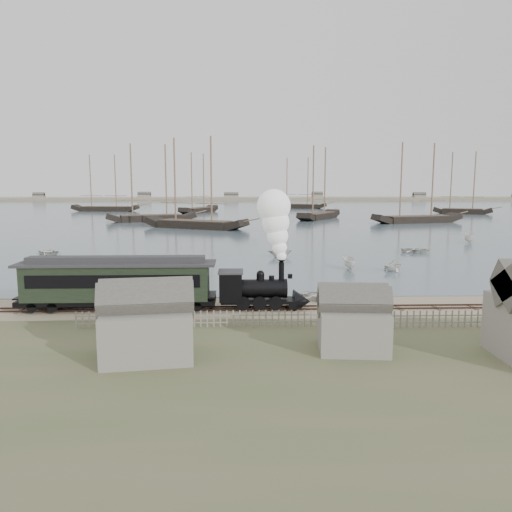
{
  "coord_description": "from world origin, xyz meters",
  "views": [
    {
      "loc": [
        -4.67,
        -40.57,
        9.9
      ],
      "look_at": [
        -3.31,
        3.24,
        3.5
      ],
      "focal_mm": 35.0,
      "sensor_mm": 36.0,
      "label": 1
    }
  ],
  "objects": [
    {
      "name": "shed_left",
      "position": [
        -10.0,
        -13.0,
        0.0
      ],
      "size": [
        5.0,
        4.0,
        4.1
      ],
      "primitive_type": null,
      "color": "gray",
      "rests_on": "ground"
    },
    {
      "name": "rowboat_3",
      "position": [
        20.39,
        29.49,
        0.48
      ],
      "size": [
        3.74,
        4.59,
        0.83
      ],
      "primitive_type": "imported",
      "rotation": [
        0.0,
        0.0,
        1.33
      ],
      "color": "silver",
      "rests_on": "harbor_water"
    },
    {
      "name": "locomotive",
      "position": [
        -2.19,
        -2.0,
        4.21
      ],
      "size": [
        7.31,
        2.73,
        9.11
      ],
      "color": "black",
      "rests_on": "ground"
    },
    {
      "name": "rowboat_5",
      "position": [
        33.3,
        40.72,
        0.86
      ],
      "size": [
        4.43,
        3.1,
        1.6
      ],
      "primitive_type": "imported",
      "rotation": [
        0.0,
        0.0,
        2.73
      ],
      "color": "silver",
      "rests_on": "harbor_water"
    },
    {
      "name": "rowboat_2",
      "position": [
        7.86,
        16.04,
        0.74
      ],
      "size": [
        3.56,
        1.5,
        1.35
      ],
      "primitive_type": "imported",
      "rotation": [
        0.0,
        0.0,
        3.09
      ],
      "color": "silver",
      "rests_on": "harbor_water"
    },
    {
      "name": "shed_mid",
      "position": [
        2.0,
        -12.0,
        0.0
      ],
      "size": [
        4.0,
        3.5,
        3.6
      ],
      "primitive_type": null,
      "color": "gray",
      "rests_on": "ground"
    },
    {
      "name": "picket_fence_west",
      "position": [
        -6.5,
        -7.0,
        0.0
      ],
      "size": [
        19.0,
        0.1,
        1.2
      ],
      "primitive_type": null,
      "color": "gray",
      "rests_on": "ground"
    },
    {
      "name": "schooner_5",
      "position": [
        67.05,
        118.89,
        10.06
      ],
      "size": [
        18.02,
        10.8,
        20.0
      ],
      "primitive_type": null,
      "rotation": [
        0.0,
        0.0,
        -0.4
      ],
      "color": "black",
      "rests_on": "harbor_water"
    },
    {
      "name": "schooner_3",
      "position": [
        17.18,
        97.34,
        10.06
      ],
      "size": [
        15.36,
        20.57,
        20.0
      ],
      "primitive_type": null,
      "rotation": [
        0.0,
        0.0,
        1.01
      ],
      "color": "black",
      "rests_on": "harbor_water"
    },
    {
      "name": "schooner_8",
      "position": [
        18.12,
        156.79,
        10.06
      ],
      "size": [
        22.44,
        13.01,
        20.0
      ],
      "primitive_type": null,
      "rotation": [
        0.0,
        0.0,
        -0.38
      ],
      "color": "black",
      "rests_on": "harbor_water"
    },
    {
      "name": "rowboat_1",
      "position": [
        0.64,
        25.68,
        0.95
      ],
      "size": [
        3.64,
        3.99,
        1.79
      ],
      "primitive_type": "imported",
      "rotation": [
        0.0,
        0.0,
        1.81
      ],
      "color": "silver",
      "rests_on": "harbor_water"
    },
    {
      "name": "rail_track",
      "position": [
        0.0,
        -2.0,
        0.04
      ],
      "size": [
        120.0,
        1.8,
        0.16
      ],
      "color": "#33211C",
      "rests_on": "ground"
    },
    {
      "name": "harbor_water",
      "position": [
        0.0,
        170.0,
        0.03
      ],
      "size": [
        600.0,
        336.0,
        0.06
      ],
      "primitive_type": "cube",
      "color": "#41545D",
      "rests_on": "ground"
    },
    {
      "name": "beached_dinghy",
      "position": [
        2.29,
        0.54,
        0.41
      ],
      "size": [
        4.68,
        4.9,
        0.83
      ],
      "primitive_type": "imported",
      "rotation": [
        0.0,
        0.0,
        0.92
      ],
      "color": "silver",
      "rests_on": "ground"
    },
    {
      "name": "schooner_2",
      "position": [
        -14.68,
        69.76,
        10.06
      ],
      "size": [
        24.37,
        16.48,
        20.0
      ],
      "primitive_type": null,
      "rotation": [
        0.0,
        0.0,
        -0.49
      ],
      "color": "black",
      "rests_on": "harbor_water"
    },
    {
      "name": "schooner_4",
      "position": [
        39.82,
        83.77,
        10.06
      ],
      "size": [
        24.33,
        11.38,
        20.0
      ],
      "primitive_type": null,
      "rotation": [
        0.0,
        0.0,
        0.26
      ],
      "color": "black",
      "rests_on": "harbor_water"
    },
    {
      "name": "far_spit",
      "position": [
        0.0,
        250.0,
        0.0
      ],
      "size": [
        500.0,
        20.0,
        1.8
      ],
      "primitive_type": "cube",
      "color": "tan",
      "rests_on": "ground"
    },
    {
      "name": "rowboat_6",
      "position": [
        -31.81,
        29.41,
        0.45
      ],
      "size": [
        4.36,
        4.68,
        0.79
      ],
      "primitive_type": "imported",
      "rotation": [
        0.0,
        0.0,
        4.14
      ],
      "color": "silver",
      "rests_on": "harbor_water"
    },
    {
      "name": "passenger_coach",
      "position": [
        -14.33,
        -2.0,
        2.34
      ],
      "size": [
        15.31,
        2.95,
        3.72
      ],
      "color": "black",
      "rests_on": "ground"
    },
    {
      "name": "rowboat_4",
      "position": [
        12.52,
        14.56,
        0.74
      ],
      "size": [
        3.16,
        3.32,
        1.36
      ],
      "primitive_type": "imported",
      "rotation": [
        0.0,
        0.0,
        5.18
      ],
      "color": "silver",
      "rests_on": "harbor_water"
    },
    {
      "name": "ground",
      "position": [
        0.0,
        0.0,
        0.0
      ],
      "size": [
        600.0,
        600.0,
        0.0
      ],
      "primitive_type": "plane",
      "color": "tan",
      "rests_on": "ground"
    },
    {
      "name": "schooner_7",
      "position": [
        -18.7,
        128.25,
        10.06
      ],
      "size": [
        12.97,
        20.18,
        20.0
      ],
      "primitive_type": null,
      "rotation": [
        0.0,
        0.0,
        1.12
      ],
      "color": "black",
      "rests_on": "harbor_water"
    },
    {
      "name": "schooner_1",
      "position": [
        -27.8,
        89.99,
        10.06
      ],
      "size": [
        23.29,
        12.07,
        20.0
      ],
      "primitive_type": null,
      "rotation": [
        0.0,
        0.0,
        0.32
      ],
      "color": "black",
      "rests_on": "harbor_water"
    },
    {
      "name": "rowboat_0",
      "position": [
        -19.87,
        8.38,
        0.43
      ],
      "size": [
        4.02,
        3.19,
        0.75
      ],
      "primitive_type": "imported",
      "rotation": [
        0.0,
        0.0,
        0.18
      ],
      "color": "silver",
      "rests_on": "harbor_water"
    },
    {
      "name": "picket_fence_east",
      "position": [
        12.5,
        -7.5,
        0.0
      ],
      "size": [
        15.0,
        0.1,
        1.2
      ],
      "primitive_type": null,
      "color": "gray",
      "rests_on": "ground"
    },
    {
      "name": "schooner_6",
      "position": [
        -52.71,
        138.61,
        10.06
      ],
      "size": [
        24.15,
        8.48,
        20.0
      ],
      "primitive_type": null,
      "rotation": [
        0.0,
        0.0,
        -0.13
      ],
      "color": "black",
      "rests_on": "harbor_water"
    }
  ]
}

